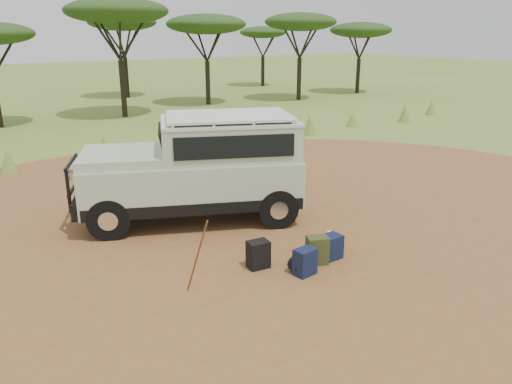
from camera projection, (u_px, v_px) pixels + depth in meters
ground at (239, 249)px, 10.49m from camera, size 140.00×140.00×0.00m
dirt_clearing at (239, 249)px, 10.49m from camera, size 23.00×23.00×0.01m
grass_fringe at (109, 151)px, 17.27m from camera, size 36.60×1.60×0.90m
acacia_treeline at (41, 20)px, 25.01m from camera, size 46.70×13.20×6.26m
safari_vehicle at (199, 170)px, 11.83m from camera, size 5.53×3.93×2.53m
walking_staff at (197, 256)px, 8.63m from camera, size 0.37×0.25×1.33m
backpack_black at (258, 255)px, 9.59m from camera, size 0.43×0.34×0.55m
backpack_navy at (305, 262)px, 9.31m from camera, size 0.43×0.33×0.52m
backpack_olive at (317, 250)px, 9.76m from camera, size 0.49×0.42×0.57m
duffel_navy at (330, 247)px, 9.98m from camera, size 0.45×0.35×0.50m
hard_case at (330, 243)px, 10.39m from camera, size 0.44×0.32×0.31m
stuff_sack at (298, 266)px, 9.43m from camera, size 0.31×0.31×0.29m
safari_hat at (331, 235)px, 10.34m from camera, size 0.34×0.34×0.10m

